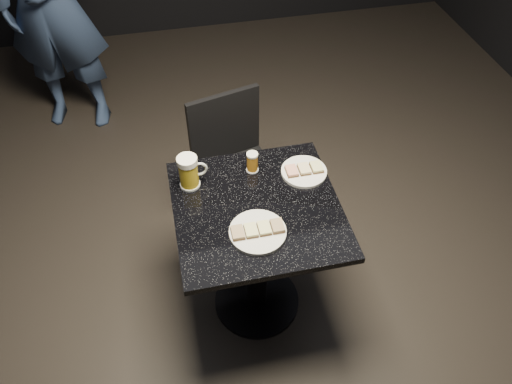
# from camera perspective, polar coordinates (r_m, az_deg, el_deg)

# --- Properties ---
(floor) EXTENTS (6.00, 6.00, 0.00)m
(floor) POSITION_cam_1_polar(r_m,az_deg,el_deg) (2.70, 0.09, -12.39)
(floor) COLOR black
(floor) RESTS_ON ground
(plate_large) EXTENTS (0.23, 0.23, 0.01)m
(plate_large) POSITION_cam_1_polar(r_m,az_deg,el_deg) (2.00, 0.19, -4.58)
(plate_large) COLOR silver
(plate_large) RESTS_ON table
(plate_small) EXTENTS (0.21, 0.21, 0.01)m
(plate_small) POSITION_cam_1_polar(r_m,az_deg,el_deg) (2.25, 5.50, 2.33)
(plate_small) COLOR silver
(plate_small) RESTS_ON table
(patron) EXTENTS (0.73, 0.56, 1.79)m
(patron) POSITION_cam_1_polar(r_m,az_deg,el_deg) (3.55, -22.66, 19.53)
(patron) COLOR #20314E
(patron) RESTS_ON floor
(table) EXTENTS (0.70, 0.70, 0.75)m
(table) POSITION_cam_1_polar(r_m,az_deg,el_deg) (2.28, 0.11, -5.77)
(table) COLOR black
(table) RESTS_ON floor
(beer_mug) EXTENTS (0.13, 0.09, 0.16)m
(beer_mug) POSITION_cam_1_polar(r_m,az_deg,el_deg) (2.15, -7.66, 2.31)
(beer_mug) COLOR silver
(beer_mug) RESTS_ON table
(beer_tumbler) EXTENTS (0.06, 0.06, 0.10)m
(beer_tumbler) POSITION_cam_1_polar(r_m,az_deg,el_deg) (2.22, -0.43, 3.44)
(beer_tumbler) COLOR silver
(beer_tumbler) RESTS_ON table
(chair) EXTENTS (0.48, 0.48, 0.87)m
(chair) POSITION_cam_1_polar(r_m,az_deg,el_deg) (2.66, -2.46, 3.30)
(chair) COLOR black
(chair) RESTS_ON floor
(canapes_on_plate_large) EXTENTS (0.21, 0.07, 0.02)m
(canapes_on_plate_large) POSITION_cam_1_polar(r_m,az_deg,el_deg) (1.99, 0.20, -4.28)
(canapes_on_plate_large) COLOR #4C3521
(canapes_on_plate_large) RESTS_ON plate_large
(canapes_on_plate_small) EXTENTS (0.16, 0.07, 0.02)m
(canapes_on_plate_small) POSITION_cam_1_polar(r_m,az_deg,el_deg) (2.24, 5.52, 2.63)
(canapes_on_plate_small) COLOR #4C3521
(canapes_on_plate_small) RESTS_ON plate_small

